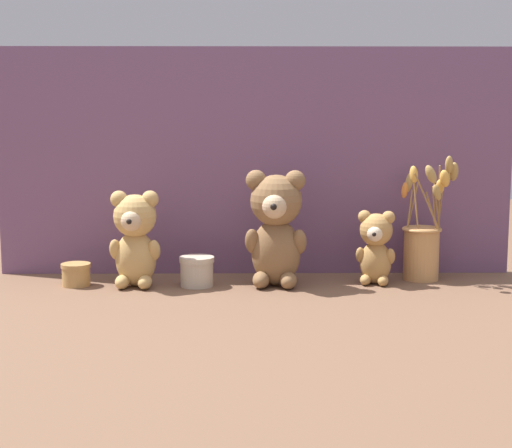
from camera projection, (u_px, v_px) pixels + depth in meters
name	position (u px, v px, depth m)	size (l,w,h in m)	color
ground_plane	(256.00, 286.00, 2.02)	(4.00, 4.00, 0.00)	brown
backdrop_wall	(255.00, 162.00, 2.15)	(1.41, 0.02, 0.62)	#704C70
teddy_bear_large	(276.00, 226.00, 2.00)	(0.16, 0.15, 0.30)	olive
teddy_bear_medium	(135.00, 237.00, 2.00)	(0.13, 0.13, 0.25)	tan
teddy_bear_small	(376.00, 246.00, 2.03)	(0.11, 0.10, 0.19)	tan
flower_vase	(423.00, 242.00, 2.08)	(0.15, 0.16, 0.34)	tan
decorative_tin_tall	(197.00, 271.00, 2.01)	(0.09, 0.09, 0.08)	beige
decorative_tin_short	(76.00, 274.00, 2.02)	(0.08, 0.08, 0.06)	tan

